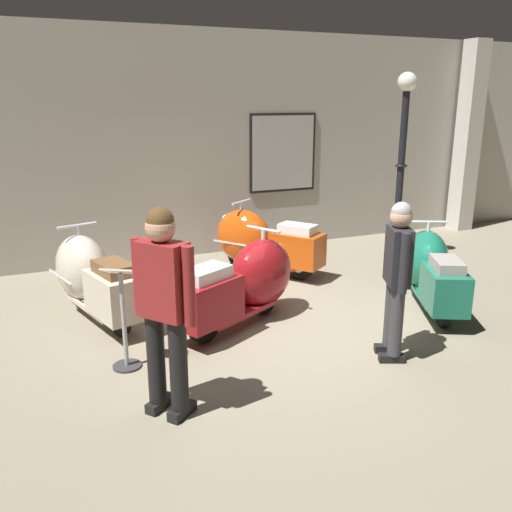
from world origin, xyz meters
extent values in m
plane|color=gray|center=(0.00, 0.00, 0.00)|extent=(60.00, 60.00, 0.00)
cube|color=#ADA89E|center=(0.00, 3.51, 1.80)|extent=(18.00, 0.20, 3.60)
cube|color=black|center=(1.59, 3.40, 1.64)|extent=(1.23, 0.03, 1.33)
cube|color=#B2B2AD|center=(1.59, 3.38, 1.64)|extent=(1.15, 0.01, 1.25)
cube|color=beige|center=(5.46, 3.16, 1.80)|extent=(0.36, 0.36, 3.60)
cylinder|color=black|center=(-2.02, 1.64, 0.22)|extent=(0.20, 0.45, 0.44)
cylinder|color=silver|center=(-2.02, 1.64, 0.22)|extent=(0.15, 0.22, 0.20)
cylinder|color=black|center=(-1.74, 0.64, 0.22)|extent=(0.20, 0.45, 0.44)
cylinder|color=silver|center=(-1.74, 0.64, 0.22)|extent=(0.15, 0.22, 0.20)
cube|color=beige|center=(-1.88, 1.14, 0.20)|extent=(0.66, 1.11, 0.05)
ellipsoid|color=beige|center=(-2.01, 1.59, 0.53)|extent=(0.80, 1.04, 0.83)
cube|color=beige|center=(-1.75, 0.68, 0.46)|extent=(0.62, 0.84, 0.48)
cube|color=brown|center=(-1.75, 0.68, 0.77)|extent=(0.44, 0.59, 0.13)
sphere|color=silver|center=(-2.09, 1.88, 0.76)|extent=(0.16, 0.16, 0.16)
cylinder|color=silver|center=(-2.01, 1.62, 0.91)|extent=(0.05, 0.05, 0.31)
cylinder|color=silver|center=(-2.01, 1.62, 1.07)|extent=(0.47, 0.16, 0.04)
cube|color=silver|center=(-2.27, 1.51, 0.48)|extent=(0.21, 0.71, 0.03)
cylinder|color=black|center=(0.00, 0.57, 0.22)|extent=(0.43, 0.28, 0.44)
cylinder|color=silver|center=(0.00, 0.57, 0.22)|extent=(0.22, 0.19, 0.20)
cylinder|color=black|center=(-0.92, 0.08, 0.22)|extent=(0.43, 0.28, 0.44)
cylinder|color=silver|center=(-0.92, 0.08, 0.22)|extent=(0.22, 0.19, 0.20)
cube|color=maroon|center=(-0.46, 0.32, 0.20)|extent=(1.10, 0.84, 0.05)
ellipsoid|color=maroon|center=(-0.05, 0.54, 0.53)|extent=(1.08, 0.94, 0.83)
cube|color=maroon|center=(-0.88, 0.10, 0.46)|extent=(0.86, 0.74, 0.48)
cube|color=silver|center=(-0.88, 0.10, 0.77)|extent=(0.61, 0.52, 0.13)
sphere|color=silver|center=(0.22, 0.69, 0.76)|extent=(0.16, 0.16, 0.16)
cylinder|color=silver|center=(-0.02, 0.56, 0.91)|extent=(0.05, 0.05, 0.31)
cylinder|color=silver|center=(-0.02, 0.56, 1.07)|extent=(0.26, 0.44, 0.04)
cylinder|color=black|center=(0.41, 2.39, 0.22)|extent=(0.32, 0.40, 0.43)
cylinder|color=silver|center=(0.41, 2.39, 0.22)|extent=(0.20, 0.22, 0.19)
cylinder|color=black|center=(1.00, 1.56, 0.22)|extent=(0.32, 0.40, 0.43)
cylinder|color=silver|center=(1.00, 1.56, 0.22)|extent=(0.20, 0.22, 0.19)
cube|color=#C6470F|center=(0.70, 1.97, 0.19)|extent=(0.91, 1.06, 0.05)
ellipsoid|color=#C6470F|center=(0.44, 2.35, 0.52)|extent=(0.98, 1.06, 0.82)
cube|color=#C6470F|center=(0.97, 1.59, 0.45)|extent=(0.77, 0.85, 0.47)
cube|color=silver|center=(0.97, 1.59, 0.75)|extent=(0.54, 0.60, 0.13)
sphere|color=silver|center=(0.27, 2.60, 0.75)|extent=(0.16, 0.16, 0.16)
cylinder|color=silver|center=(0.42, 2.38, 0.90)|extent=(0.05, 0.05, 0.30)
cylinder|color=silver|center=(0.42, 2.38, 1.05)|extent=(0.41, 0.30, 0.03)
cube|color=silver|center=(0.21, 2.19, 0.47)|extent=(0.43, 0.60, 0.03)
cylinder|color=black|center=(2.19, 0.30, 0.21)|extent=(0.26, 0.41, 0.42)
cylinder|color=silver|center=(2.19, 0.30, 0.21)|extent=(0.17, 0.21, 0.19)
cylinder|color=black|center=(1.75, -0.59, 0.21)|extent=(0.26, 0.41, 0.42)
cylinder|color=silver|center=(1.75, -0.59, 0.21)|extent=(0.17, 0.21, 0.19)
cube|color=#196B51|center=(1.97, -0.14, 0.19)|extent=(0.78, 1.06, 0.05)
ellipsoid|color=#196B51|center=(2.17, 0.26, 0.51)|extent=(0.88, 1.03, 0.79)
cube|color=#196B51|center=(1.77, -0.55, 0.44)|extent=(0.69, 0.82, 0.46)
cube|color=gray|center=(1.77, -0.55, 0.73)|extent=(0.48, 0.58, 0.13)
sphere|color=silver|center=(2.30, 0.52, 0.73)|extent=(0.16, 0.16, 0.16)
cylinder|color=silver|center=(2.19, 0.28, 0.87)|extent=(0.05, 0.05, 0.29)
cylinder|color=silver|center=(2.19, 0.28, 1.02)|extent=(0.43, 0.23, 0.03)
cube|color=silver|center=(1.93, 0.37, 0.45)|extent=(0.32, 0.64, 0.03)
cylinder|color=black|center=(2.87, 1.80, 0.09)|extent=(0.28, 0.28, 0.18)
cylinder|color=black|center=(2.87, 1.80, 1.41)|extent=(0.11, 0.11, 2.47)
torus|color=black|center=(2.87, 1.80, 1.54)|extent=(0.19, 0.19, 0.04)
sphere|color=white|center=(2.87, 1.80, 2.78)|extent=(0.29, 0.29, 0.29)
cube|color=black|center=(-1.54, -1.21, 0.04)|extent=(0.29, 0.25, 0.09)
cylinder|color=black|center=(-1.55, -1.23, 0.52)|extent=(0.15, 0.15, 0.87)
cube|color=black|center=(-1.68, -1.03, 0.04)|extent=(0.29, 0.25, 0.09)
cylinder|color=black|center=(-1.69, -1.04, 0.52)|extent=(0.15, 0.15, 0.87)
cube|color=maroon|center=(-1.62, -1.13, 1.18)|extent=(0.41, 0.45, 0.62)
cylinder|color=maroon|center=(-1.47, -1.33, 1.17)|extent=(0.10, 0.10, 0.64)
cylinder|color=maroon|center=(-1.77, -0.93, 1.17)|extent=(0.10, 0.10, 0.64)
sphere|color=tan|center=(-1.62, -1.13, 1.60)|extent=(0.23, 0.23, 0.23)
sphere|color=brown|center=(-1.62, -1.13, 1.66)|extent=(0.22, 0.22, 0.22)
cube|color=black|center=(0.75, -0.90, 0.04)|extent=(0.27, 0.19, 0.08)
cylinder|color=#38383D|center=(0.76, -0.91, 0.48)|extent=(0.14, 0.14, 0.80)
cube|color=black|center=(0.66, -1.10, 0.04)|extent=(0.27, 0.19, 0.08)
cylinder|color=#38383D|center=(0.68, -1.10, 0.48)|extent=(0.14, 0.14, 0.80)
cube|color=#232328|center=(0.72, -1.01, 1.08)|extent=(0.33, 0.42, 0.56)
cylinder|color=#232328|center=(0.81, -0.80, 1.07)|extent=(0.09, 0.09, 0.58)
cylinder|color=#232328|center=(0.63, -1.22, 1.07)|extent=(0.09, 0.09, 0.58)
sphere|color=tan|center=(0.72, -1.01, 1.46)|extent=(0.21, 0.21, 0.21)
sphere|color=gray|center=(0.72, -1.01, 1.51)|extent=(0.20, 0.20, 0.20)
cylinder|color=#333338|center=(-1.81, -0.17, 0.01)|extent=(0.28, 0.28, 0.02)
cylinder|color=#A5A5AD|center=(-1.81, -0.17, 0.50)|extent=(0.04, 0.04, 0.94)
cube|color=silver|center=(-1.81, -0.17, 0.99)|extent=(0.39, 0.36, 0.12)
camera|label=1|loc=(-2.53, -5.12, 2.55)|focal=38.14mm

